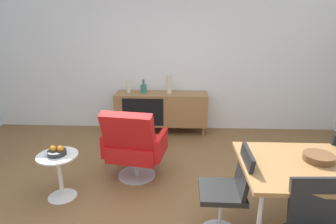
{
  "coord_description": "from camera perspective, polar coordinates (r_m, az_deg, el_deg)",
  "views": [
    {
      "loc": [
        0.31,
        -2.45,
        1.89
      ],
      "look_at": [
        0.16,
        0.74,
        0.87
      ],
      "focal_mm": 30.09,
      "sensor_mm": 36.0,
      "label": 1
    }
  ],
  "objects": [
    {
      "name": "wall_back",
      "position": [
        5.08,
        -0.88,
        12.11
      ],
      "size": [
        6.8,
        0.12,
        2.8
      ],
      "primitive_type": "cube",
      "color": "white",
      "rests_on": "ground_plane"
    },
    {
      "name": "dining_chair_near_window",
      "position": [
        2.65,
        12.2,
        -15.16
      ],
      "size": [
        0.43,
        0.41,
        0.86
      ],
      "color": "black",
      "rests_on": "ground_plane"
    },
    {
      "name": "side_table_round",
      "position": [
        3.4,
        -21.15,
        -11.1
      ],
      "size": [
        0.44,
        0.44,
        0.52
      ],
      "color": "white",
      "rests_on": "ground_plane"
    },
    {
      "name": "fruit_bowl",
      "position": [
        3.3,
        -21.59,
        -7.49
      ],
      "size": [
        0.2,
        0.2,
        0.11
      ],
      "color": "#262628",
      "rests_on": "side_table_round"
    },
    {
      "name": "ground_plane",
      "position": [
        3.11,
        -3.9,
        -19.82
      ],
      "size": [
        8.32,
        8.32,
        0.0
      ],
      "primitive_type": "plane",
      "color": "brown"
    },
    {
      "name": "vase_sculptural_dark",
      "position": [
        4.91,
        -4.97,
        4.79
      ],
      "size": [
        0.11,
        0.11,
        0.24
      ],
      "color": "#337266",
      "rests_on": "sideboard"
    },
    {
      "name": "lounge_chair_red",
      "position": [
        3.49,
        -6.94,
        -6.53
      ],
      "size": [
        0.79,
        0.74,
        0.95
      ],
      "color": "red",
      "rests_on": "ground_plane"
    },
    {
      "name": "vase_cobalt",
      "position": [
        4.86,
        0.25,
        5.66
      ],
      "size": [
        0.09,
        0.09,
        0.32
      ],
      "color": "beige",
      "rests_on": "sideboard"
    },
    {
      "name": "wooden_bowl_on_table",
      "position": [
        2.8,
        28.21,
        -8.11
      ],
      "size": [
        0.26,
        0.26,
        0.06
      ],
      "primitive_type": "cylinder",
      "color": "brown",
      "rests_on": "dining_table"
    },
    {
      "name": "vase_ceramic_small",
      "position": [
        4.95,
        -8.03,
        5.12
      ],
      "size": [
        0.07,
        0.07,
        0.22
      ],
      "color": "beige",
      "rests_on": "sideboard"
    },
    {
      "name": "dining_table",
      "position": [
        2.83,
        30.84,
        -9.93
      ],
      "size": [
        1.6,
        0.9,
        0.74
      ],
      "color": "olive",
      "rests_on": "ground_plane"
    },
    {
      "name": "sideboard",
      "position": [
        4.98,
        -1.38,
        0.69
      ],
      "size": [
        1.6,
        0.45,
        0.72
      ],
      "color": "olive",
      "rests_on": "ground_plane"
    }
  ]
}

